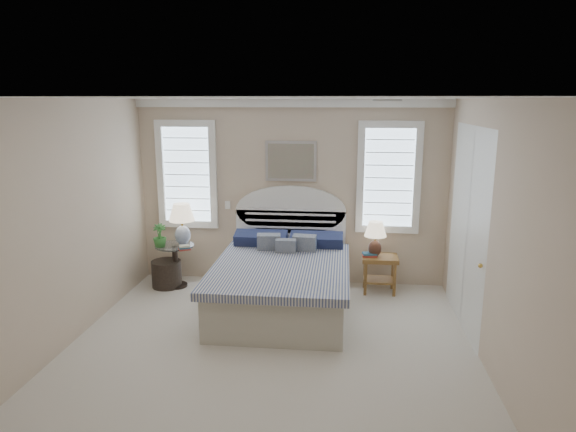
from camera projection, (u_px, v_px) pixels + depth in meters
The scene contains 21 objects.
floor at pixel (266, 361), 5.40m from camera, with size 4.50×5.00×0.01m, color beige.
ceiling at pixel (264, 98), 4.80m from camera, with size 4.50×5.00×0.01m, color white.
wall_back at pixel (291, 193), 7.52m from camera, with size 4.50×0.02×2.70m, color beige.
wall_left at pixel (51, 231), 5.34m from camera, with size 0.02×5.00×2.70m, color beige.
wall_right at pixel (500, 244), 4.86m from camera, with size 0.02×5.00×2.70m, color beige.
crown_molding at pixel (291, 103), 7.20m from camera, with size 4.50×0.08×0.12m, color white.
hvac_vent at pixel (387, 100), 5.45m from camera, with size 0.30×0.20×0.02m, color #B2B2B2.
switch_plate at pixel (228, 205), 7.65m from camera, with size 0.08×0.01×0.12m, color white.
window_left at pixel (187, 174), 7.61m from camera, with size 0.90×0.06×1.60m, color silver.
window_right at pixel (389, 178), 7.30m from camera, with size 0.90×0.06×1.60m, color silver.
painting at pixel (291, 161), 7.38m from camera, with size 0.74×0.04×0.58m, color silver.
closet_door at pixel (467, 228), 6.06m from camera, with size 0.02×1.80×2.40m, color white.
bed at pixel (283, 279), 6.72m from camera, with size 1.72×2.28×1.47m.
side_table_left at pixel (175, 261), 7.47m from camera, with size 0.56×0.56×0.63m.
nightstand_right at pixel (380, 266), 7.26m from camera, with size 0.50×0.40×0.53m.
floor_pot at pixel (167, 274), 7.51m from camera, with size 0.43×0.43×0.39m, color black.
lamp_left at pixel (182, 219), 7.39m from camera, with size 0.42×0.42×0.61m.
lamp_right at pixel (375, 235), 7.17m from camera, with size 0.38×0.38×0.50m.
potted_plant at pixel (160, 236), 7.29m from camera, with size 0.19×0.19×0.33m, color #31692A.
books_left at pixel (185, 248), 7.18m from camera, with size 0.19×0.17×0.06m.
books_right at pixel (369, 255), 7.21m from camera, with size 0.22×0.18×0.05m.
Camera 1 is at (0.77, -4.87, 2.69)m, focal length 32.00 mm.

